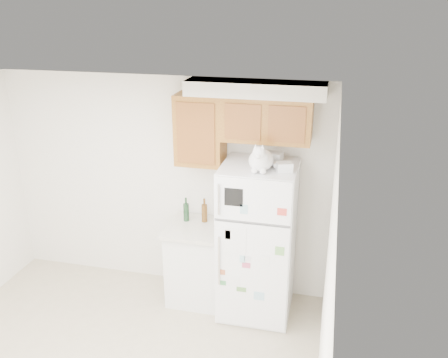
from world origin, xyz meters
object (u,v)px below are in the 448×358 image
(storage_box_back, at_px, (273,157))
(bottle_amber, at_px, (204,210))
(refrigerator, at_px, (257,242))
(bottle_green, at_px, (186,209))
(base_counter, at_px, (198,262))
(cat, at_px, (261,160))
(storage_box_front, at_px, (284,167))

(storage_box_back, distance_m, bottle_amber, 1.02)
(refrigerator, relative_size, bottle_green, 6.14)
(base_counter, bearing_deg, storage_box_back, 6.08)
(cat, distance_m, storage_box_front, 0.24)
(cat, distance_m, storage_box_back, 0.31)
(cat, height_order, storage_box_back, cat)
(base_counter, bearing_deg, bottle_green, 145.53)
(storage_box_back, distance_m, storage_box_front, 0.30)
(storage_box_front, relative_size, bottle_amber, 0.54)
(cat, bearing_deg, refrigerator, 103.42)
(base_counter, relative_size, bottle_green, 3.32)
(storage_box_back, bearing_deg, bottle_green, -169.10)
(base_counter, distance_m, bottle_green, 0.62)
(refrigerator, xyz_separation_m, bottle_amber, (-0.63, 0.20, 0.21))
(base_counter, bearing_deg, refrigerator, -6.09)
(base_counter, distance_m, storage_box_front, 1.60)
(base_counter, height_order, cat, cat)
(refrigerator, distance_m, cat, 0.97)
(cat, distance_m, bottle_green, 1.19)
(storage_box_back, relative_size, bottle_amber, 0.65)
(storage_box_back, bearing_deg, storage_box_front, -49.01)
(cat, bearing_deg, bottle_green, 160.39)
(bottle_green, bearing_deg, cat, -19.61)
(cat, distance_m, bottle_amber, 1.06)
(cat, xyz_separation_m, storage_box_back, (0.08, 0.29, -0.06))
(refrigerator, height_order, base_counter, refrigerator)
(base_counter, relative_size, bottle_amber, 3.32)
(cat, relative_size, storage_box_back, 2.39)
(cat, bearing_deg, base_counter, 163.97)
(storage_box_back, distance_m, bottle_green, 1.18)
(storage_box_back, bearing_deg, cat, -93.56)
(refrigerator, xyz_separation_m, cat, (0.03, -0.13, 0.96))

